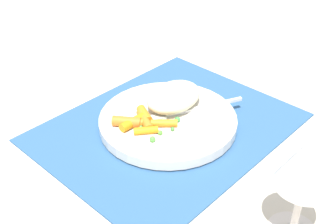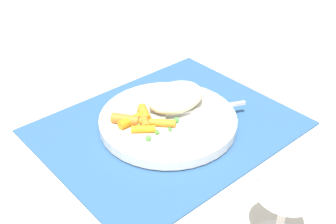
# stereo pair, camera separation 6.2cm
# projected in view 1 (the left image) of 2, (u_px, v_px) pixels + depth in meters

# --- Properties ---
(ground_plane) EXTENTS (2.40, 2.40, 0.00)m
(ground_plane) POSITION_uv_depth(u_px,v_px,m) (168.00, 128.00, 0.76)
(ground_plane) COLOR beige
(placemat) EXTENTS (0.43, 0.34, 0.01)m
(placemat) POSITION_uv_depth(u_px,v_px,m) (168.00, 126.00, 0.76)
(placemat) COLOR #2D5684
(placemat) RESTS_ON ground_plane
(plate) EXTENTS (0.24, 0.24, 0.02)m
(plate) POSITION_uv_depth(u_px,v_px,m) (168.00, 121.00, 0.75)
(plate) COLOR silver
(plate) RESTS_ON placemat
(rice_mound) EXTENTS (0.11, 0.08, 0.04)m
(rice_mound) POSITION_uv_depth(u_px,v_px,m) (174.00, 97.00, 0.76)
(rice_mound) COLOR beige
(rice_mound) RESTS_ON plate
(carrot_portion) EXTENTS (0.08, 0.09, 0.02)m
(carrot_portion) POSITION_uv_depth(u_px,v_px,m) (140.00, 121.00, 0.72)
(carrot_portion) COLOR orange
(carrot_portion) RESTS_ON plate
(pea_scatter) EXTENTS (0.09, 0.07, 0.01)m
(pea_scatter) POSITION_uv_depth(u_px,v_px,m) (155.00, 124.00, 0.72)
(pea_scatter) COLOR #499442
(pea_scatter) RESTS_ON plate
(fork) EXTENTS (0.18, 0.09, 0.01)m
(fork) POSITION_uv_depth(u_px,v_px,m) (182.00, 112.00, 0.76)
(fork) COLOR silver
(fork) RESTS_ON plate
(wine_glass) EXTENTS (0.08, 0.08, 0.16)m
(wine_glass) POSITION_uv_depth(u_px,v_px,m) (308.00, 165.00, 0.50)
(wine_glass) COLOR silver
(wine_glass) RESTS_ON ground_plane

